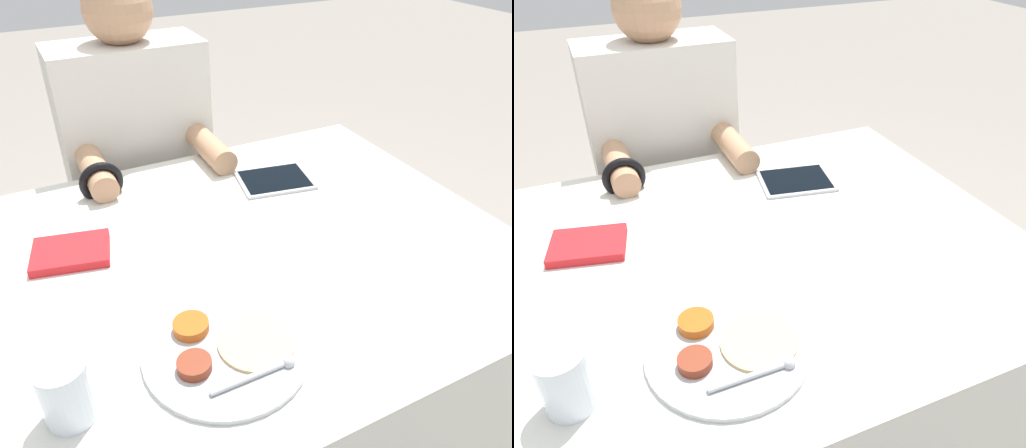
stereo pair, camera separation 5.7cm
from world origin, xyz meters
The scene contains 7 objects.
ground_plane centered at (0.00, 0.00, 0.00)m, with size 12.00×12.00×0.00m, color gray.
dining_table centered at (0.00, 0.00, 0.37)m, with size 1.21×0.95×0.73m.
thali_tray centered at (-0.13, -0.25, 0.74)m, with size 0.28×0.28×0.03m.
red_notebook centered at (-0.32, 0.13, 0.74)m, with size 0.18×0.15×0.02m.
tablet_device centered at (0.22, 0.23, 0.74)m, with size 0.21×0.18×0.01m.
person_diner centered at (-0.04, 0.63, 0.57)m, with size 0.43×0.43×1.21m.
drinking_glass centered at (-0.38, -0.26, 0.79)m, with size 0.08×0.08×0.11m.
Camera 1 is at (-0.35, -0.79, 1.38)m, focal length 35.00 mm.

